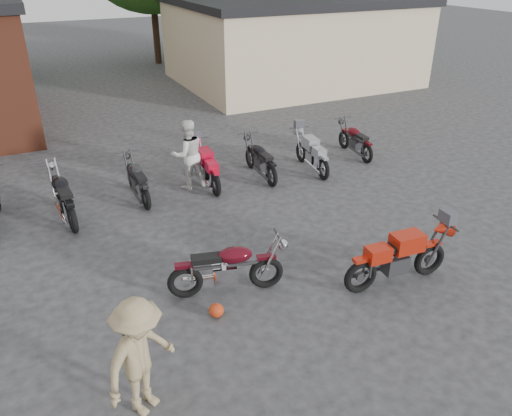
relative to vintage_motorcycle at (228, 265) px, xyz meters
name	(u,v)px	position (x,y,z in m)	size (l,w,h in m)	color
ground	(285,304)	(0.75, -0.75, -0.58)	(90.00, 90.00, 0.00)	#2C2C2E
stucco_building	(291,43)	(9.25, 14.25, 1.17)	(10.00, 8.00, 3.50)	#C5B28D
vintage_motorcycle	(228,265)	(0.00, 0.00, 0.00)	(2.01, 0.66, 1.17)	#460812
sportbike	(400,255)	(2.92, -1.08, 0.02)	(2.09, 0.69, 1.21)	#B6220F
helmet	(216,310)	(-0.46, -0.54, -0.46)	(0.26, 0.26, 0.24)	#B23313
person_light	(188,154)	(0.87, 4.67, 0.32)	(0.88, 0.68, 1.81)	silver
person_tan	(140,358)	(-2.01, -1.90, 0.30)	(1.14, 0.66, 1.77)	#99855E
row_bike_2	(63,194)	(-2.28, 4.29, 0.03)	(2.11, 0.70, 1.22)	black
row_bike_3	(137,178)	(-0.50, 4.58, -0.05)	(1.86, 0.61, 1.08)	black
row_bike_4	(206,165)	(1.33, 4.60, -0.02)	(1.95, 0.64, 1.13)	red
row_bike_5	(260,158)	(2.84, 4.48, -0.03)	(1.90, 0.63, 1.10)	black
row_bike_6	(312,151)	(4.34, 4.27, -0.03)	(1.91, 0.63, 1.11)	#9398A1
row_bike_7	(355,138)	(6.13, 4.71, -0.06)	(1.82, 0.60, 1.05)	#49090F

